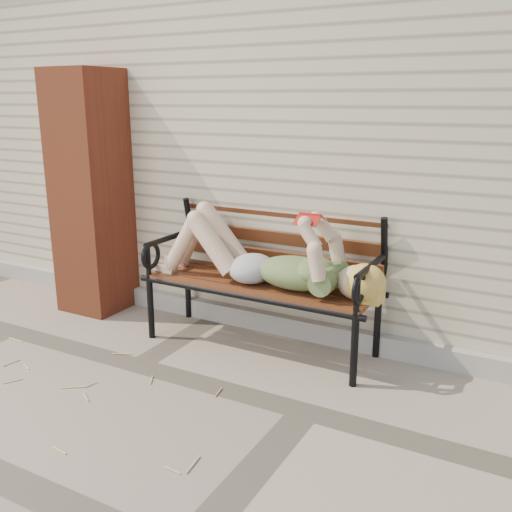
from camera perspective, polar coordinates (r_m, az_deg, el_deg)
The scene contains 7 objects.
ground at distance 3.46m, azimuth 4.96°, elevation -15.23°, with size 80.00×80.00×0.00m, color gray.
house_wall at distance 5.86m, azimuth 17.45°, elevation 12.20°, with size 8.00×4.00×3.00m, color #C3B898.
foundation_strip at distance 4.24m, azimuth 10.32°, elevation -8.26°, with size 8.00×0.10×0.15m, color #9B968C.
brick_pillar at distance 4.97m, azimuth -16.14°, elevation 6.03°, with size 0.50×0.50×2.00m, color brown.
garden_bench at distance 4.12m, azimuth 1.11°, elevation -0.04°, with size 1.82×0.73×1.18m.
reading_woman at distance 3.98m, azimuth 0.35°, elevation -0.00°, with size 1.72×0.39×0.54m.
straw_scatter at distance 3.73m, azimuth -20.92°, elevation -13.72°, with size 2.93×1.45×0.01m.
Camera 1 is at (1.16, -2.74, 1.76)m, focal length 40.00 mm.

